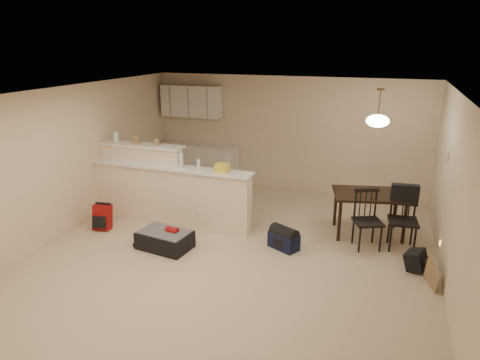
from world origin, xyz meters
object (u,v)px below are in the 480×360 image
at_px(navy_duffel, 284,241).
at_px(dining_chair_near, 368,220).
at_px(black_daypack, 416,260).
at_px(red_backpack, 102,217).
at_px(dining_table, 370,198).
at_px(suitcase, 165,240).
at_px(pendant_lamp, 378,120).
at_px(dining_chair_far, 403,219).

bearing_deg(navy_duffel, dining_chair_near, 47.55).
bearing_deg(dining_chair_near, black_daypack, -56.92).
bearing_deg(red_backpack, black_daypack, -4.33).
xyz_separation_m(dining_table, navy_duffel, (-1.23, -1.01, -0.53)).
relative_size(suitcase, black_daypack, 2.55).
height_order(pendant_lamp, suitcase, pendant_lamp).
bearing_deg(dining_chair_far, suitcase, -166.24).
distance_m(dining_table, navy_duffel, 1.68).
relative_size(dining_table, suitcase, 1.64).
xyz_separation_m(dining_table, pendant_lamp, (0.00, 0.00, 1.33)).
height_order(suitcase, red_backpack, red_backpack).
bearing_deg(red_backpack, dining_chair_near, 2.29).
distance_m(dining_table, red_backpack, 4.67).
bearing_deg(dining_chair_far, pendant_lamp, 139.33).
relative_size(dining_chair_near, navy_duffel, 1.99).
relative_size(dining_chair_near, black_daypack, 2.94).
height_order(dining_chair_far, suitcase, dining_chair_far).
bearing_deg(navy_duffel, dining_table, 66.26).
relative_size(navy_duffel, black_daypack, 1.48).
bearing_deg(dining_chair_near, navy_duffel, 176.79).
bearing_deg(red_backpack, suitcase, -19.65).
bearing_deg(dining_chair_far, navy_duffel, -166.02).
bearing_deg(pendant_lamp, dining_chair_near, -87.85).
bearing_deg(red_backpack, dining_table, 8.88).
height_order(dining_table, black_daypack, dining_table).
distance_m(dining_table, dining_chair_far, 0.69).
bearing_deg(dining_chair_near, suitcase, 175.76).
height_order(red_backpack, black_daypack, red_backpack).
bearing_deg(red_backpack, navy_duffel, -2.03).
bearing_deg(navy_duffel, dining_chair_far, 46.24).
xyz_separation_m(suitcase, navy_duffel, (1.81, 0.63, -0.01)).
relative_size(pendant_lamp, dining_chair_near, 0.65).
relative_size(dining_chair_far, red_backpack, 2.26).
height_order(dining_chair_near, suitcase, dining_chair_near).
xyz_separation_m(dining_chair_far, navy_duffel, (-1.77, -0.63, -0.37)).
bearing_deg(dining_chair_near, red_backpack, 166.26).
bearing_deg(black_daypack, dining_chair_far, 38.45).
bearing_deg(black_daypack, dining_chair_near, 77.09).
relative_size(dining_table, pendant_lamp, 2.19).
bearing_deg(black_daypack, navy_duffel, 109.91).
bearing_deg(dining_table, suitcase, -165.07).
distance_m(dining_table, black_daypack, 1.37).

